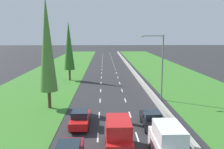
# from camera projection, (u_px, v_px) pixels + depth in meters

# --- Properties ---
(ground_plane) EXTENTS (300.00, 300.00, 0.00)m
(ground_plane) POSITION_uv_depth(u_px,v_px,m) (109.00, 71.00, 59.73)
(ground_plane) COLOR #28282B
(ground_plane) RESTS_ON ground
(grass_verge_left) EXTENTS (14.00, 140.00, 0.04)m
(grass_verge_left) POSITION_uv_depth(u_px,v_px,m) (58.00, 71.00, 59.31)
(grass_verge_left) COLOR #387528
(grass_verge_left) RESTS_ON ground
(grass_verge_right) EXTENTS (14.00, 140.00, 0.04)m
(grass_verge_right) POSITION_uv_depth(u_px,v_px,m) (166.00, 71.00, 60.20)
(grass_verge_right) COLOR #387528
(grass_verge_right) RESTS_ON ground
(median_barrier) EXTENTS (0.44, 120.00, 0.85)m
(median_barrier) POSITION_uv_depth(u_px,v_px,m) (132.00, 69.00, 59.85)
(median_barrier) COLOR #9E9B93
(median_barrier) RESTS_ON ground
(lane_markings) EXTENTS (3.64, 116.00, 0.01)m
(lane_markings) POSITION_uv_depth(u_px,v_px,m) (109.00, 71.00, 59.73)
(lane_markings) COLOR white
(lane_markings) RESTS_ON ground
(red_van_centre_lane) EXTENTS (1.96, 4.90, 2.82)m
(red_van_centre_lane) POSITION_uv_depth(u_px,v_px,m) (118.00, 137.00, 18.07)
(red_van_centre_lane) COLOR red
(red_van_centre_lane) RESTS_ON ground
(white_van_right_lane) EXTENTS (1.96, 4.90, 2.82)m
(white_van_right_lane) POSITION_uv_depth(u_px,v_px,m) (168.00, 143.00, 16.92)
(white_van_right_lane) COLOR white
(white_van_right_lane) RESTS_ON ground
(black_sedan_right_lane) EXTENTS (1.82, 4.50, 1.64)m
(black_sedan_right_lane) POSITION_uv_depth(u_px,v_px,m) (152.00, 119.00, 23.41)
(black_sedan_right_lane) COLOR black
(black_sedan_right_lane) RESTS_ON ground
(red_sedan_left_lane) EXTENTS (1.82, 4.50, 1.64)m
(red_sedan_left_lane) POSITION_uv_depth(u_px,v_px,m) (80.00, 118.00, 23.69)
(red_sedan_left_lane) COLOR red
(red_sedan_left_lane) RESTS_ON ground
(poplar_tree_second) EXTENTS (2.14, 2.14, 13.54)m
(poplar_tree_second) POSITION_uv_depth(u_px,v_px,m) (47.00, 45.00, 28.42)
(poplar_tree_second) COLOR #4C3823
(poplar_tree_second) RESTS_ON ground
(poplar_tree_third) EXTENTS (2.09, 2.09, 11.56)m
(poplar_tree_third) POSITION_uv_depth(u_px,v_px,m) (69.00, 46.00, 46.51)
(poplar_tree_third) COLOR #4C3823
(poplar_tree_third) RESTS_ON ground
(street_light_mast) EXTENTS (3.20, 0.28, 9.00)m
(street_light_mast) POSITION_uv_depth(u_px,v_px,m) (160.00, 63.00, 32.36)
(street_light_mast) COLOR gray
(street_light_mast) RESTS_ON ground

